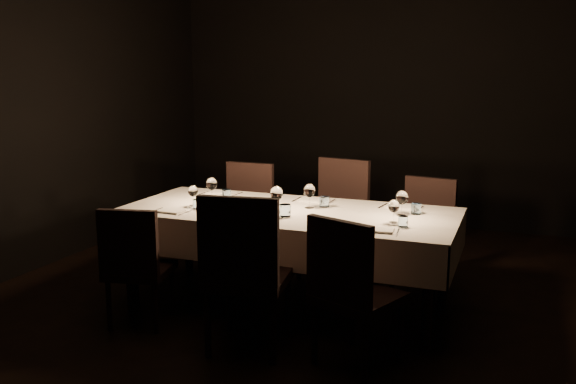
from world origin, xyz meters
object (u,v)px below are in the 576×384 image
at_px(chair_near_right, 350,286).
at_px(chair_far_right, 425,228).
at_px(chair_near_center, 245,268).
at_px(chair_far_center, 337,213).
at_px(chair_far_left, 245,211).
at_px(dining_table, 288,220).
at_px(chair_near_left, 135,261).

bearing_deg(chair_near_right, chair_far_right, -74.79).
distance_m(chair_near_center, chair_far_center, 1.73).
bearing_deg(chair_far_center, chair_near_center, -81.47).
bearing_deg(chair_near_center, chair_far_left, -73.34).
height_order(dining_table, chair_far_left, chair_far_left).
height_order(chair_near_center, chair_far_left, chair_near_center).
distance_m(dining_table, chair_near_center, 0.87).
bearing_deg(chair_far_right, dining_table, -127.28).
distance_m(chair_near_center, chair_far_right, 1.91).
relative_size(chair_near_left, chair_near_right, 0.92).
height_order(chair_far_center, chair_far_right, chair_far_center).
relative_size(chair_far_left, chair_far_center, 0.94).
bearing_deg(chair_near_right, chair_near_left, 19.78).
relative_size(dining_table, chair_far_left, 2.60).
height_order(dining_table, chair_near_right, chair_near_right).
distance_m(chair_near_left, chair_far_left, 1.53).
height_order(chair_near_left, chair_far_left, chair_far_left).
xyz_separation_m(chair_near_right, chair_far_right, (0.20, 1.66, -0.01)).
relative_size(dining_table, chair_near_right, 2.65).
distance_m(chair_far_left, chair_far_right, 1.63).
distance_m(dining_table, chair_near_right, 1.11).
relative_size(chair_near_right, chair_far_left, 0.98).
xyz_separation_m(chair_far_left, chair_far_right, (1.63, 0.08, -0.02)).
bearing_deg(chair_near_left, chair_far_center, -132.80).
xyz_separation_m(chair_near_left, chair_far_right, (1.76, 1.60, 0.02)).
relative_size(dining_table, chair_far_right, 2.74).
distance_m(dining_table, chair_near_left, 1.16).
bearing_deg(chair_near_left, dining_table, -149.76).
relative_size(dining_table, chair_near_left, 2.88).
xyz_separation_m(chair_near_right, chair_far_center, (-0.59, 1.69, 0.04)).
bearing_deg(chair_far_center, chair_far_left, -160.94).
relative_size(chair_near_left, chair_near_center, 0.83).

